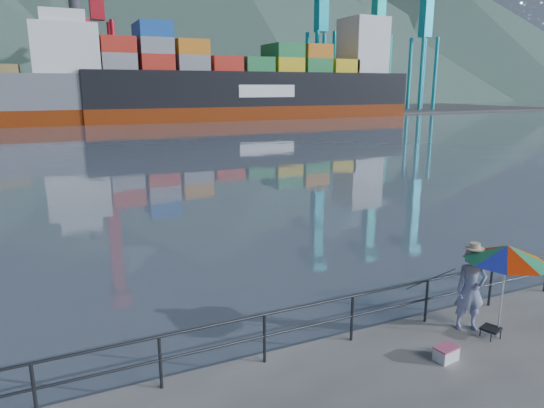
# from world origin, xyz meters

# --- Properties ---
(harbor_water) EXTENTS (500.00, 280.00, 0.00)m
(harbor_water) POSITION_xyz_m (0.00, 130.00, 0.00)
(harbor_water) COLOR slate
(harbor_water) RESTS_ON ground
(far_dock) EXTENTS (200.00, 40.00, 0.40)m
(far_dock) POSITION_xyz_m (10.00, 93.00, 0.00)
(far_dock) COLOR #514F4C
(far_dock) RESTS_ON ground
(guardrail) EXTENTS (22.00, 0.06, 1.03)m
(guardrail) POSITION_xyz_m (0.00, 1.70, 0.52)
(guardrail) COLOR #2D3033
(guardrail) RESTS_ON ground
(mountains) EXTENTS (600.00, 332.80, 80.00)m
(mountains) POSITION_xyz_m (38.82, 207.75, 35.55)
(mountains) COLOR #385147
(mountains) RESTS_ON ground
(port_cranes) EXTENTS (116.00, 28.00, 38.40)m
(port_cranes) POSITION_xyz_m (31.00, 84.00, 16.00)
(port_cranes) COLOR #B70A1E
(port_cranes) RESTS_ON ground
(container_stacks) EXTENTS (58.00, 5.40, 7.80)m
(container_stacks) POSITION_xyz_m (34.03, 93.36, 3.03)
(container_stacks) COLOR gray
(container_stacks) RESTS_ON ground
(fisherman) EXTENTS (0.79, 0.66, 1.84)m
(fisherman) POSITION_xyz_m (3.62, 1.06, 0.92)
(fisherman) COLOR #344691
(fisherman) RESTS_ON ground
(beach_umbrella) EXTENTS (1.80, 1.80, 2.06)m
(beach_umbrella) POSITION_xyz_m (3.92, 0.50, 1.88)
(beach_umbrella) COLOR white
(beach_umbrella) RESTS_ON ground
(folding_stool) EXTENTS (0.45, 0.45, 0.23)m
(folding_stool) POSITION_xyz_m (3.75, 0.55, 0.12)
(folding_stool) COLOR black
(folding_stool) RESTS_ON ground
(cooler_bag) EXTENTS (0.48, 0.35, 0.26)m
(cooler_bag) POSITION_xyz_m (2.25, 0.28, 0.13)
(cooler_bag) COLOR silver
(cooler_bag) RESTS_ON ground
(fishing_rod) EXTENTS (0.11, 1.57, 1.11)m
(fishing_rod) POSITION_xyz_m (3.22, 1.91, 0.00)
(fishing_rod) COLOR black
(fishing_rod) RESTS_ON ground
(container_ship) EXTENTS (57.35, 9.56, 18.10)m
(container_ship) POSITION_xyz_m (30.80, 73.51, 5.85)
(container_ship) COLOR #6B2206
(container_ship) RESTS_ON ground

